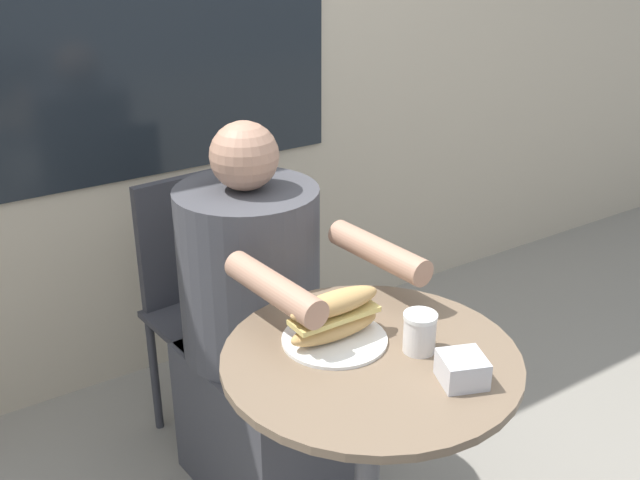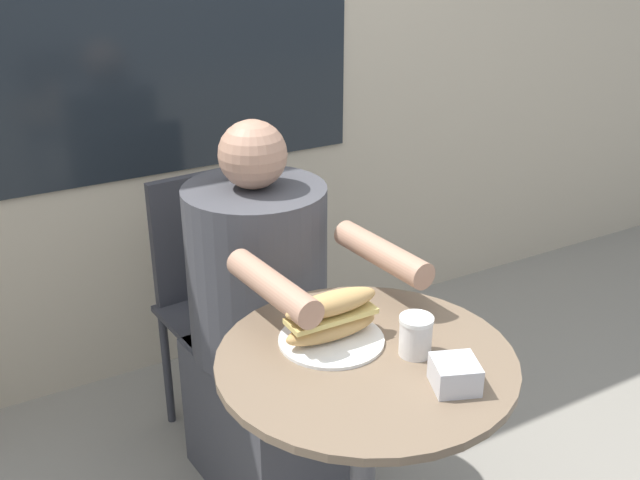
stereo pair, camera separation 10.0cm
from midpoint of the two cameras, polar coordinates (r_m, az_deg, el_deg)
name	(u,v)px [view 1 (the left image)]	position (r m, az deg, el deg)	size (l,w,h in m)	color
cafe_table	(369,430)	(1.77, 2.05, -14.29)	(0.66, 0.66, 0.74)	brown
diner_chair	(203,286)	(2.44, -10.07, -3.49)	(0.41, 0.41, 0.87)	#333338
seated_diner	(260,345)	(2.19, -5.90, -7.97)	(0.43, 0.73, 1.13)	#424247
sandwich_on_plate	(335,321)	(1.67, -0.60, -6.19)	(0.24, 0.24, 0.12)	white
drink_cup	(420,332)	(1.65, 5.86, -7.04)	(0.08, 0.08, 0.09)	silver
napkin_box	(462,369)	(1.57, 8.97, -9.74)	(0.12, 0.12, 0.06)	silver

